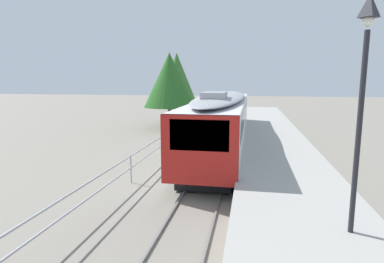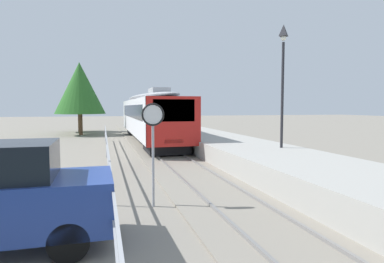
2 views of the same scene
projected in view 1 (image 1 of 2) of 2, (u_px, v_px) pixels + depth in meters
ground_plane at (145, 176)px, 14.79m from camera, size 160.00×160.00×0.00m
track_rails at (209, 179)px, 14.24m from camera, size 3.20×60.00×0.14m
commuter_train at (222, 117)px, 20.02m from camera, size 2.82×18.46×3.74m
station_platform at (284, 174)px, 13.58m from camera, size 3.90×60.00×0.90m
platform_lamp_mid_platform at (364, 72)px, 6.87m from camera, size 0.34×0.34×5.35m
tree_behind_carpark at (170, 80)px, 28.51m from camera, size 4.71×4.71×6.92m
tree_behind_station_far at (177, 79)px, 32.73m from camera, size 4.32×4.32×7.27m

